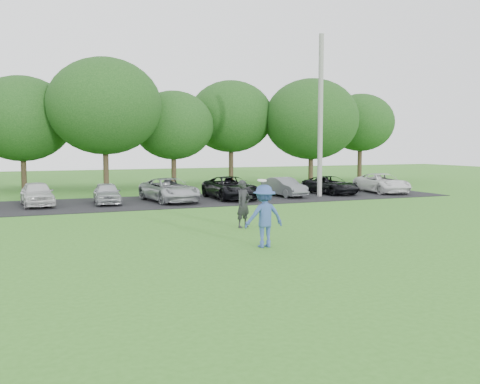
% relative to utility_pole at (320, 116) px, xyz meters
% --- Properties ---
extents(ground, '(100.00, 100.00, 0.00)m').
position_rel_utility_pole_xyz_m(ground, '(-8.58, -12.17, -4.59)').
color(ground, '#367321').
rests_on(ground, ground).
extents(parking_lot, '(32.00, 6.50, 0.03)m').
position_rel_utility_pole_xyz_m(parking_lot, '(-8.58, 0.83, -4.58)').
color(parking_lot, black).
rests_on(parking_lot, ground).
extents(utility_pole, '(0.28, 0.28, 9.18)m').
position_rel_utility_pole_xyz_m(utility_pole, '(0.00, 0.00, 0.00)').
color(utility_pole, gray).
rests_on(utility_pole, ground).
extents(frisbee_player, '(1.20, 0.70, 2.01)m').
position_rel_utility_pole_xyz_m(frisbee_player, '(-9.35, -12.33, -3.67)').
color(frisbee_player, '#324C8E').
rests_on(frisbee_player, ground).
extents(camera_bystander, '(0.75, 0.64, 1.73)m').
position_rel_utility_pole_xyz_m(camera_bystander, '(-8.46, -8.70, -3.73)').
color(camera_bystander, black).
rests_on(camera_bystander, ground).
extents(parked_cars, '(28.90, 4.79, 1.23)m').
position_rel_utility_pole_xyz_m(parked_cars, '(-7.85, 0.75, -3.98)').
color(parked_cars, silver).
rests_on(parked_cars, parking_lot).
extents(tree_row, '(42.39, 9.85, 8.64)m').
position_rel_utility_pole_xyz_m(tree_row, '(-7.07, 10.59, 0.32)').
color(tree_row, '#38281C').
rests_on(tree_row, ground).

